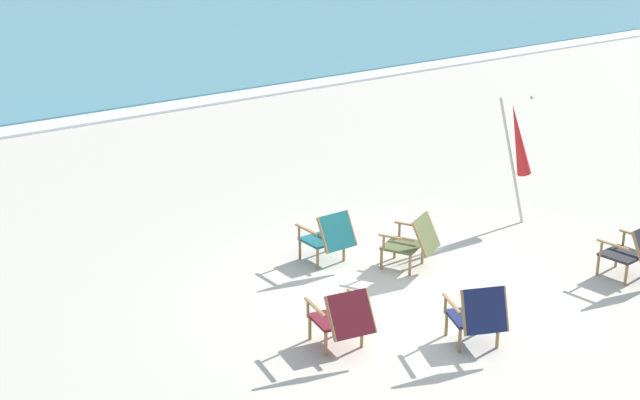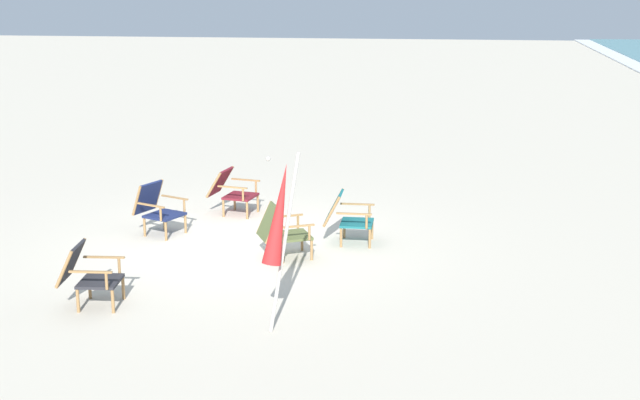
{
  "view_description": "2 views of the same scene",
  "coord_description": "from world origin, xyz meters",
  "px_view_note": "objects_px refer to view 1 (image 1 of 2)",
  "views": [
    {
      "loc": [
        -7.49,
        -7.68,
        5.06
      ],
      "look_at": [
        -0.14,
        1.91,
        0.85
      ],
      "focal_mm": 50.0,
      "sensor_mm": 36.0,
      "label": 1
    },
    {
      "loc": [
        12.7,
        2.67,
        4.09
      ],
      "look_at": [
        0.55,
        1.26,
        0.87
      ],
      "focal_mm": 50.0,
      "sensor_mm": 36.0,
      "label": 2
    }
  ],
  "objects_px": {
    "beach_chair_back_left": "(478,314)",
    "umbrella_furled_red": "(518,141)",
    "beach_chair_front_left": "(413,241)",
    "beach_chair_far_center": "(342,317)",
    "beach_chair_mid_center": "(329,236)",
    "beach_chair_front_right": "(634,251)"
  },
  "relations": [
    {
      "from": "beach_chair_back_left",
      "to": "umbrella_furled_red",
      "type": "relative_size",
      "value": 0.42
    },
    {
      "from": "beach_chair_front_left",
      "to": "umbrella_furled_red",
      "type": "relative_size",
      "value": 0.43
    },
    {
      "from": "beach_chair_back_left",
      "to": "umbrella_furled_red",
      "type": "height_order",
      "value": "umbrella_furled_red"
    },
    {
      "from": "beach_chair_front_left",
      "to": "beach_chair_front_right",
      "type": "bearing_deg",
      "value": -44.59
    },
    {
      "from": "beach_chair_front_right",
      "to": "beach_chair_far_center",
      "type": "xyz_separation_m",
      "value": [
        -4.39,
        0.87,
        -0.01
      ]
    },
    {
      "from": "beach_chair_mid_center",
      "to": "umbrella_furled_red",
      "type": "height_order",
      "value": "umbrella_furled_red"
    },
    {
      "from": "beach_chair_far_center",
      "to": "beach_chair_back_left",
      "type": "bearing_deg",
      "value": -35.6
    },
    {
      "from": "beach_chair_mid_center",
      "to": "beach_chair_far_center",
      "type": "xyz_separation_m",
      "value": [
        -1.43,
        -2.09,
        -0.0
      ]
    },
    {
      "from": "beach_chair_front_right",
      "to": "umbrella_furled_red",
      "type": "height_order",
      "value": "umbrella_furled_red"
    },
    {
      "from": "beach_chair_front_right",
      "to": "beach_chair_far_center",
      "type": "relative_size",
      "value": 0.91
    },
    {
      "from": "beach_chair_front_left",
      "to": "beach_chair_far_center",
      "type": "distance_m",
      "value": 2.57
    },
    {
      "from": "beach_chair_back_left",
      "to": "beach_chair_front_left",
      "type": "bearing_deg",
      "value": 65.32
    },
    {
      "from": "umbrella_furled_red",
      "to": "beach_chair_front_left",
      "type": "bearing_deg",
      "value": -171.38
    },
    {
      "from": "beach_chair_front_left",
      "to": "beach_chair_far_center",
      "type": "xyz_separation_m",
      "value": [
        -2.26,
        -1.23,
        -0.01
      ]
    },
    {
      "from": "beach_chair_back_left",
      "to": "umbrella_furled_red",
      "type": "xyz_separation_m",
      "value": [
        3.54,
        2.53,
        0.93
      ]
    },
    {
      "from": "beach_chair_far_center",
      "to": "beach_chair_front_right",
      "type": "bearing_deg",
      "value": -11.21
    },
    {
      "from": "beach_chair_front_left",
      "to": "beach_chair_back_left",
      "type": "height_order",
      "value": "beach_chair_back_left"
    },
    {
      "from": "beach_chair_front_left",
      "to": "beach_chair_mid_center",
      "type": "bearing_deg",
      "value": 134.09
    },
    {
      "from": "beach_chair_mid_center",
      "to": "beach_chair_back_left",
      "type": "bearing_deg",
      "value": -92.92
    },
    {
      "from": "beach_chair_front_left",
      "to": "umbrella_furled_red",
      "type": "xyz_separation_m",
      "value": [
        2.55,
        0.39,
        0.93
      ]
    },
    {
      "from": "beach_chair_front_left",
      "to": "beach_chair_far_center",
      "type": "height_order",
      "value": "beach_chair_front_left"
    },
    {
      "from": "beach_chair_back_left",
      "to": "beach_chair_far_center",
      "type": "height_order",
      "value": "beach_chair_back_left"
    }
  ]
}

